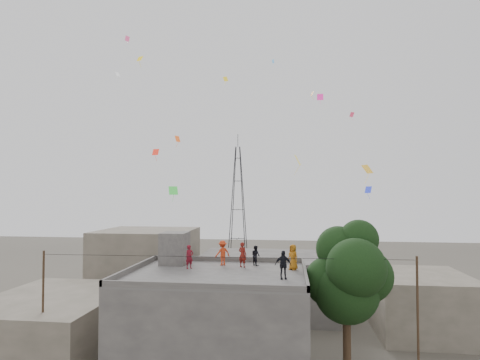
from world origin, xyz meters
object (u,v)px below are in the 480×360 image
at_px(stair_head_box, 175,248).
at_px(tree, 349,274).
at_px(person_red_adult, 243,255).
at_px(person_dark_adult, 283,265).
at_px(transmission_tower, 238,203).

relative_size(stair_head_box, tree, 0.22).
distance_m(tree, person_red_adult, 6.33).
height_order(stair_head_box, person_red_adult, stair_head_box).
relative_size(tree, person_red_adult, 6.01).
relative_size(stair_head_box, person_dark_adult, 1.34).
relative_size(tree, transmission_tower, 0.45).
height_order(stair_head_box, person_dark_adult, stair_head_box).
bearing_deg(person_red_adult, transmission_tower, -54.49).
relative_size(stair_head_box, transmission_tower, 0.10).
bearing_deg(tree, person_dark_adult, -154.24).
bearing_deg(stair_head_box, tree, -10.74).
distance_m(stair_head_box, transmission_tower, 37.46).
distance_m(person_red_adult, person_dark_adult, 4.00).
xyz_separation_m(stair_head_box, tree, (10.57, -2.00, -1.00)).
bearing_deg(transmission_tower, person_dark_adult, -79.34).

